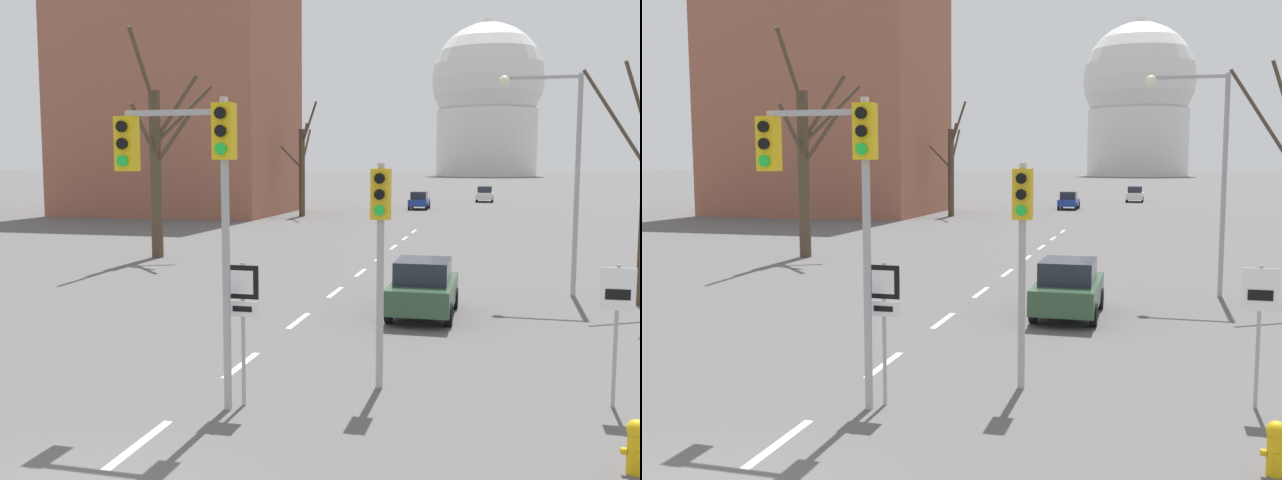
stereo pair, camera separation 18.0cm
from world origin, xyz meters
TOP-DOWN VIEW (x-y plane):
  - lane_stripe_0 at (0.00, 2.78)m, footprint 0.16×2.00m
  - lane_stripe_1 at (0.00, 7.28)m, footprint 0.16×2.00m
  - lane_stripe_2 at (0.00, 11.78)m, footprint 0.16×2.00m
  - lane_stripe_3 at (0.00, 16.28)m, footprint 0.16×2.00m
  - lane_stripe_4 at (0.00, 20.78)m, footprint 0.16×2.00m
  - lane_stripe_5 at (0.00, 25.28)m, footprint 0.16×2.00m
  - lane_stripe_6 at (0.00, 29.78)m, footprint 0.16×2.00m
  - lane_stripe_7 at (0.00, 34.28)m, footprint 0.16×2.00m
  - lane_stripe_8 at (0.00, 38.78)m, footprint 0.16×2.00m
  - traffic_signal_centre_tall at (0.13, 4.59)m, footprint 2.20×0.34m
  - traffic_signal_near_right at (3.15, 6.46)m, footprint 0.36×0.34m
  - route_sign_post at (0.96, 4.85)m, footprint 0.60×0.08m
  - speed_limit_sign at (7.39, 6.40)m, footprint 0.60×0.08m
  - fire_hydrant at (7.28, 3.54)m, footprint 0.40×0.34m
  - street_lamp_right at (7.19, 17.56)m, footprint 2.63×0.36m
  - sedan_near_left at (3.58, 75.88)m, footprint 1.90×4.30m
  - sedan_near_right at (3.28, 13.28)m, footprint 1.81×3.88m
  - sedan_mid_centre at (-2.13, 60.80)m, footprint 1.79×3.90m
  - bare_tree_left_near at (-10.50, 49.61)m, footprint 3.56×3.52m
  - bare_tree_left_far at (-9.89, 23.02)m, footprint 2.63×5.01m
  - capitol_dome at (0.00, 243.52)m, footprint 37.18×37.18m
  - apartment_block_left at (-21.86, 50.98)m, footprint 18.00×14.00m

SIDE VIEW (x-z plane):
  - lane_stripe_0 at x=0.00m, z-range 0.00..0.01m
  - lane_stripe_1 at x=0.00m, z-range 0.00..0.01m
  - lane_stripe_2 at x=0.00m, z-range 0.00..0.01m
  - lane_stripe_3 at x=0.00m, z-range 0.00..0.01m
  - lane_stripe_4 at x=0.00m, z-range 0.00..0.01m
  - lane_stripe_5 at x=0.00m, z-range 0.00..0.01m
  - lane_stripe_6 at x=0.00m, z-range 0.00..0.01m
  - lane_stripe_7 at x=0.00m, z-range 0.00..0.01m
  - lane_stripe_8 at x=0.00m, z-range 0.00..0.01m
  - fire_hydrant at x=7.28m, z-range 0.03..0.81m
  - sedan_near_right at x=3.28m, z-range 0.00..1.64m
  - sedan_mid_centre at x=-2.13m, z-range 0.00..1.69m
  - sedan_near_left at x=3.58m, z-range -0.01..1.75m
  - speed_limit_sign at x=7.39m, z-range 0.46..3.03m
  - route_sign_post at x=0.96m, z-range 0.48..3.08m
  - traffic_signal_near_right at x=3.15m, z-range 0.88..5.22m
  - bare_tree_left_near at x=-10.50m, z-range -0.60..8.67m
  - traffic_signal_centre_tall at x=0.13m, z-range 1.42..6.88m
  - bare_tree_left_far at x=-9.89m, z-range -0.57..9.49m
  - street_lamp_right at x=7.19m, z-range 0.95..8.15m
  - apartment_block_left at x=-21.86m, z-range 0.00..22.56m
  - capitol_dome at x=0.00m, z-range -0.68..51.84m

